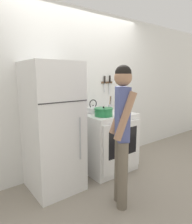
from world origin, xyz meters
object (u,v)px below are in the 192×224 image
(person, at_px, (122,129))
(dutch_oven_pot, at_px, (104,112))
(refrigerator, at_px, (53,127))
(utensil_jar, at_px, (110,107))
(stove_range, at_px, (108,141))
(tea_kettle, at_px, (93,109))

(person, bearing_deg, dutch_oven_pot, 6.65)
(refrigerator, height_order, dutch_oven_pot, refrigerator)
(utensil_jar, bearing_deg, person, -125.11)
(utensil_jar, relative_size, person, 0.16)
(stove_range, height_order, utensil_jar, utensil_jar)
(stove_range, height_order, person, person)
(refrigerator, distance_m, utensil_jar, 1.15)
(stove_range, xyz_separation_m, dutch_oven_pot, (-0.18, -0.11, 0.52))
(dutch_oven_pot, relative_size, utensil_jar, 1.23)
(utensil_jar, height_order, person, person)
(stove_range, distance_m, dutch_oven_pot, 0.56)
(refrigerator, xyz_separation_m, stove_range, (0.93, -0.03, -0.37))
(tea_kettle, bearing_deg, refrigerator, -170.01)
(person, bearing_deg, utensil_jar, -4.88)
(tea_kettle, xyz_separation_m, person, (-0.31, -0.96, -0.06))
(dutch_oven_pot, distance_m, person, 0.75)
(person, bearing_deg, refrigerator, 59.01)
(dutch_oven_pot, distance_m, utensil_jar, 0.47)
(refrigerator, bearing_deg, tea_kettle, 9.99)
(stove_range, bearing_deg, tea_kettle, 135.27)
(utensil_jar, bearing_deg, stove_range, -139.44)
(dutch_oven_pot, height_order, utensil_jar, utensil_jar)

